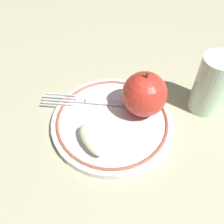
% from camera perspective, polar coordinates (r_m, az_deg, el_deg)
% --- Properties ---
extents(ground_plane, '(2.00, 2.00, 0.00)m').
position_cam_1_polar(ground_plane, '(0.47, 1.47, -3.59)').
color(ground_plane, '#ADAB8A').
extents(plate, '(0.23, 0.23, 0.02)m').
position_cam_1_polar(plate, '(0.47, -0.00, -2.19)').
color(plate, white).
rests_on(plate, ground_plane).
extents(apple_red_whole, '(0.08, 0.08, 0.09)m').
position_cam_1_polar(apple_red_whole, '(0.45, 7.43, 4.05)').
color(apple_red_whole, red).
rests_on(apple_red_whole, plate).
extents(apple_slice_front, '(0.08, 0.05, 0.02)m').
position_cam_1_polar(apple_slice_front, '(0.42, -4.57, -6.33)').
color(apple_slice_front, '#EAEDC4').
rests_on(apple_slice_front, plate).
extents(fork, '(0.08, 0.18, 0.00)m').
position_cam_1_polar(fork, '(0.49, -4.67, 2.41)').
color(fork, silver).
rests_on(fork, plate).
extents(drinking_glass, '(0.06, 0.06, 0.12)m').
position_cam_1_polar(drinking_glass, '(0.50, 21.80, 5.80)').
color(drinking_glass, silver).
rests_on(drinking_glass, ground_plane).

